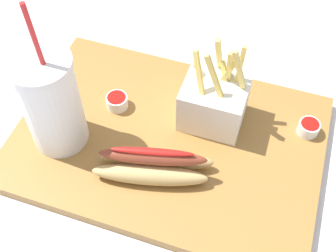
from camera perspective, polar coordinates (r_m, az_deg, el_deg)
ground_plane at (r=0.73m, az=0.00°, el=-2.85°), size 2.40×2.40×0.02m
food_tray at (r=0.71m, az=0.00°, el=-1.94°), size 0.48×0.33×0.02m
soda_cup at (r=0.66m, az=-14.76°, el=2.95°), size 0.09×0.09×0.26m
fries_basket at (r=0.70m, az=5.98°, el=3.23°), size 0.10×0.09×0.16m
hot_dog_1 at (r=0.65m, az=-2.06°, el=-4.92°), size 0.18×0.10×0.06m
ketchup_cup_1 at (r=0.73m, az=17.61°, el=-0.17°), size 0.03×0.03×0.02m
ketchup_cup_2 at (r=0.74m, az=-6.57°, el=3.19°), size 0.04×0.04×0.02m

